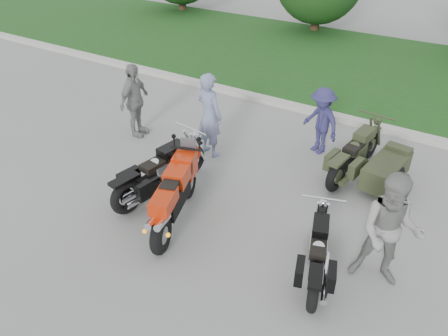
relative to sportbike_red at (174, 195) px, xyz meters
The scene contains 11 objects.
ground 0.77m from the sportbike_red, 44.15° to the right, with size 80.00×80.00×0.00m, color gray.
curb 5.74m from the sportbike_red, 86.92° to the left, with size 60.00×0.30×0.15m, color #B8B6AD.
grass_strip 9.87m from the sportbike_red, 88.21° to the left, with size 60.00×8.00×0.14m, color #255D1F.
sportbike_red is the anchor object (origin of this frame).
cruiser_left 1.01m from the sportbike_red, 147.28° to the left, with size 0.57×2.45×0.94m.
cruiser_right 2.68m from the sportbike_red, ahead, with size 0.82×2.00×0.80m.
cruiser_sidecar 4.17m from the sportbike_red, 51.06° to the left, with size 1.32×2.37×0.91m.
person_stripe 2.62m from the sportbike_red, 109.73° to the left, with size 0.71×0.47×1.95m, color #7A82A7.
person_grey 3.61m from the sportbike_red, ahead, with size 0.94×0.73×1.94m, color gray.
person_denim 4.05m from the sportbike_red, 72.50° to the left, with size 1.02×0.59×1.58m, color navy.
person_back 3.70m from the sportbike_red, 142.38° to the left, with size 1.07×0.44×1.82m, color gray.
Camera 1 is at (3.77, -4.53, 5.22)m, focal length 35.00 mm.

